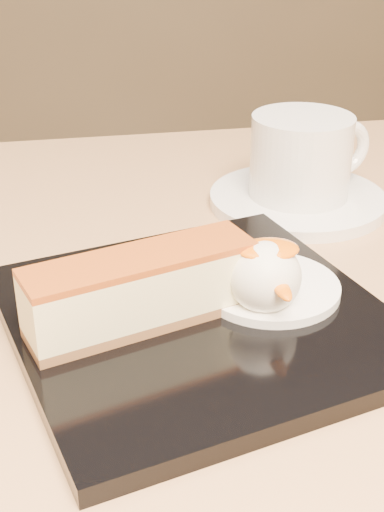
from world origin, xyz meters
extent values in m
cube|color=#965E36|center=(0.00, 0.00, 0.70)|extent=(0.80, 0.80, 0.04)
cube|color=black|center=(0.06, 0.01, 0.73)|extent=(0.27, 0.27, 0.01)
cube|color=brown|center=(0.02, 0.01, 0.74)|extent=(0.14, 0.08, 0.01)
cube|color=#EFE49C|center=(0.02, 0.01, 0.76)|extent=(0.14, 0.08, 0.03)
cube|color=#923F0F|center=(0.02, 0.01, 0.77)|extent=(0.14, 0.08, 0.00)
cylinder|color=white|center=(0.11, 0.03, 0.73)|extent=(0.09, 0.09, 0.01)
sphere|color=white|center=(0.10, 0.01, 0.75)|extent=(0.04, 0.04, 0.04)
ellipsoid|color=orange|center=(0.10, 0.01, 0.77)|extent=(0.04, 0.03, 0.01)
ellipsoid|color=green|center=(0.08, 0.05, 0.74)|extent=(0.02, 0.02, 0.00)
ellipsoid|color=green|center=(0.09, 0.05, 0.74)|extent=(0.02, 0.02, 0.00)
ellipsoid|color=green|center=(0.07, 0.05, 0.74)|extent=(0.01, 0.02, 0.00)
cylinder|color=white|center=(0.18, 0.18, 0.72)|extent=(0.15, 0.15, 0.01)
cylinder|color=white|center=(0.18, 0.18, 0.76)|extent=(0.08, 0.08, 0.07)
cylinder|color=black|center=(0.18, 0.18, 0.80)|extent=(0.07, 0.07, 0.00)
torus|color=white|center=(0.22, 0.19, 0.76)|extent=(0.05, 0.02, 0.05)
camera|label=1|loc=(-0.02, -0.35, 0.97)|focal=50.00mm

